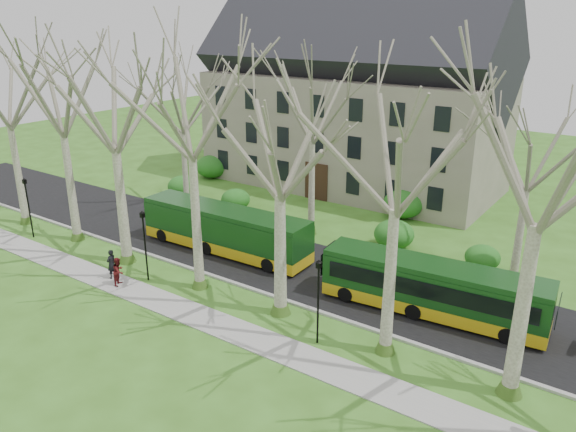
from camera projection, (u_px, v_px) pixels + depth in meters
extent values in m
plane|color=#36631C|center=(236.00, 301.00, 31.32)|extent=(120.00, 120.00, 0.00)
cube|color=gray|center=(205.00, 319.00, 29.38)|extent=(70.00, 2.00, 0.06)
cube|color=black|center=(291.00, 266.00, 35.56)|extent=(80.00, 8.00, 0.06)
cube|color=#A5A39E|center=(252.00, 289.00, 32.46)|extent=(80.00, 0.25, 0.14)
cube|color=gray|center=(352.00, 131.00, 51.37)|extent=(26.00, 12.00, 10.00)
cylinder|color=black|center=(29.00, 211.00, 39.55)|extent=(0.10, 0.10, 4.00)
cube|color=black|center=(24.00, 182.00, 38.82)|extent=(0.22, 0.22, 0.30)
cylinder|color=black|center=(146.00, 249.00, 33.10)|extent=(0.10, 0.10, 4.00)
cube|color=black|center=(142.00, 215.00, 32.37)|extent=(0.22, 0.22, 0.30)
cylinder|color=black|center=(318.00, 306.00, 26.65)|extent=(0.10, 0.10, 4.00)
cube|color=black|center=(319.00, 265.00, 25.92)|extent=(0.22, 0.22, 0.30)
ellipsoid|color=#24631C|center=(183.00, 185.00, 48.85)|extent=(2.60, 2.60, 2.00)
ellipsoid|color=#24631C|center=(236.00, 198.00, 45.62)|extent=(2.60, 2.60, 2.00)
ellipsoid|color=#24631C|center=(394.00, 234.00, 38.09)|extent=(2.60, 2.60, 2.00)
ellipsoid|color=#24631C|center=(483.00, 254.00, 34.87)|extent=(2.60, 2.60, 2.00)
ellipsoid|color=#24631C|center=(212.00, 168.00, 54.55)|extent=(2.60, 2.60, 2.00)
ellipsoid|color=#24631C|center=(403.00, 205.00, 43.80)|extent=(2.60, 2.60, 2.00)
imported|color=black|center=(111.00, 264.00, 33.62)|extent=(0.49, 0.70, 1.81)
imported|color=#581417|center=(119.00, 271.00, 32.80)|extent=(0.92, 1.01, 1.69)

